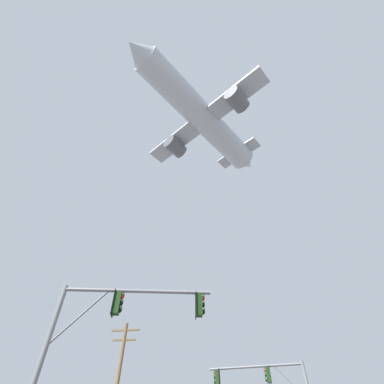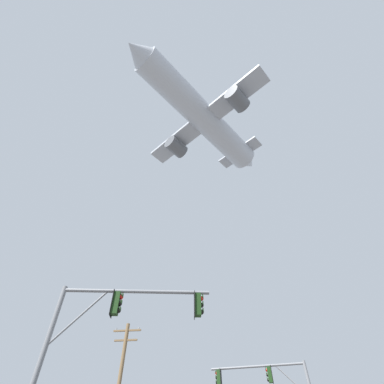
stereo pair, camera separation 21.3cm
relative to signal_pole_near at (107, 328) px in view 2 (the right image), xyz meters
The scene contains 2 objects.
signal_pole_near is the anchor object (origin of this frame).
airplane 35.01m from the signal_pole_near, 72.05° to the left, with size 19.15×24.02×7.43m.
Camera 2 is at (0.64, -3.38, 1.25)m, focal length 25.90 mm.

